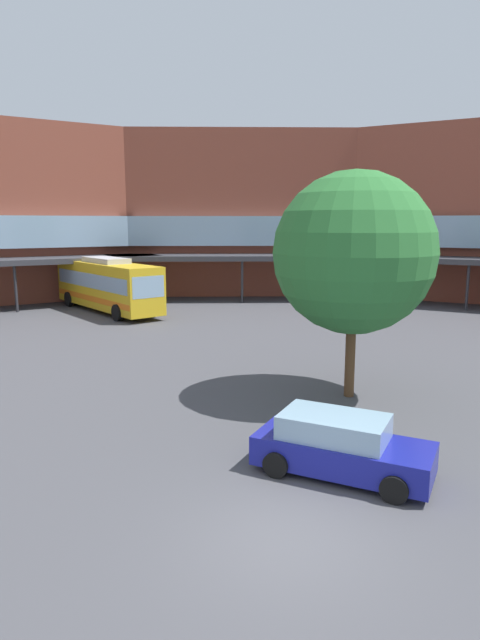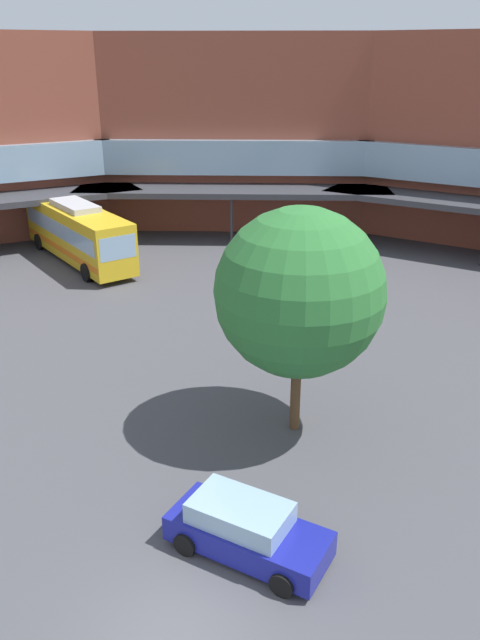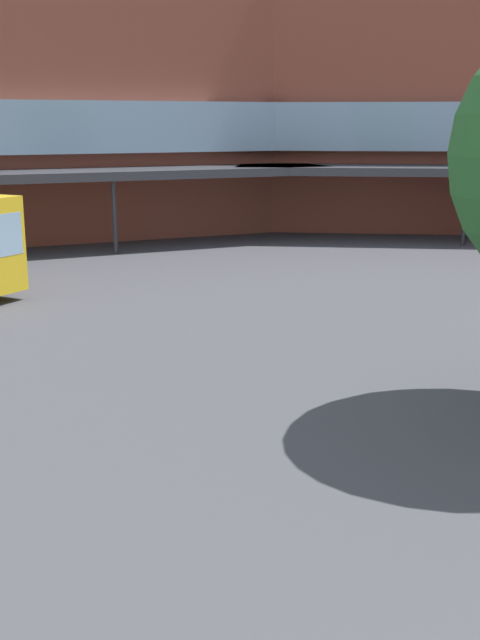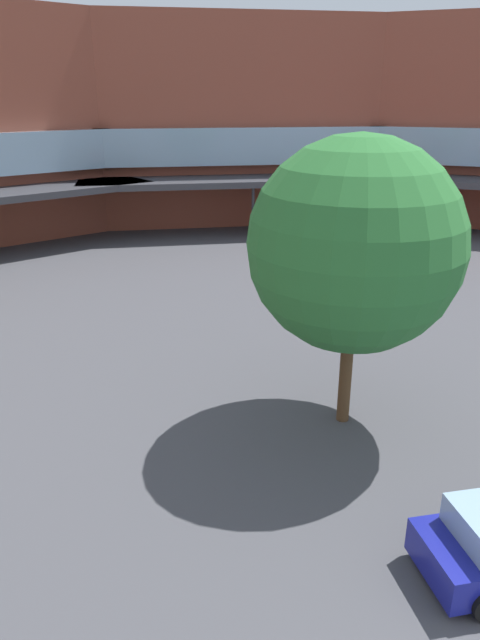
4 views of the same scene
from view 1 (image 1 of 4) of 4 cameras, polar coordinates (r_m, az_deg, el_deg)
name	(u,v)px [view 1 (image 1 of 4)]	position (r m, az deg, el deg)	size (l,w,h in m)	color
ground_plane	(286,541)	(11.85, 4.84, -22.04)	(128.91, 128.91, 0.00)	#47474C
station_building	(248,215)	(31.52, 0.80, 10.97)	(85.55, 52.61, 13.96)	brown
bus_0	(107,284)	(39.97, -13.76, 3.66)	(9.30, 11.05, 3.85)	gold
parked_car	(340,446)	(14.34, 10.46, -12.87)	(4.73, 3.62, 1.53)	navy
plaza_tree	(354,253)	(19.69, 11.85, 6.87)	(5.75, 5.75, 8.12)	brown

